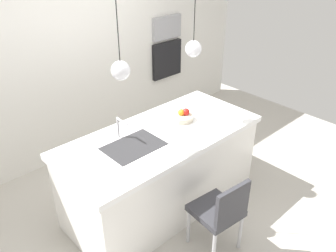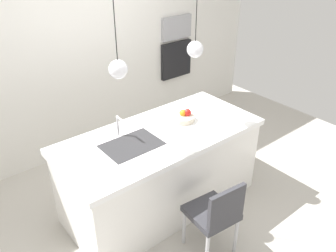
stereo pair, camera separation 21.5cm
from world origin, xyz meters
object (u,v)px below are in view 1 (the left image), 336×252
Objects in this scene: fruit_bowl at (182,116)px; oven at (166,59)px; chair_near at (220,211)px; microwave at (166,27)px.

oven reaches higher than fruit_bowl.
chair_near is at bearing -122.97° from oven.
oven is at bearing 0.00° from microwave.
oven is (0.00, 0.00, -0.50)m from microwave.
microwave is 3.07m from chair_near.
chair_near is (-1.58, -2.44, -0.49)m from oven.
fruit_bowl is 0.30× the size of chair_near.
fruit_bowl is at bearing -127.78° from oven.
chair_near is (-0.41, -0.92, -0.49)m from fruit_bowl.
microwave is 0.50m from oven.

